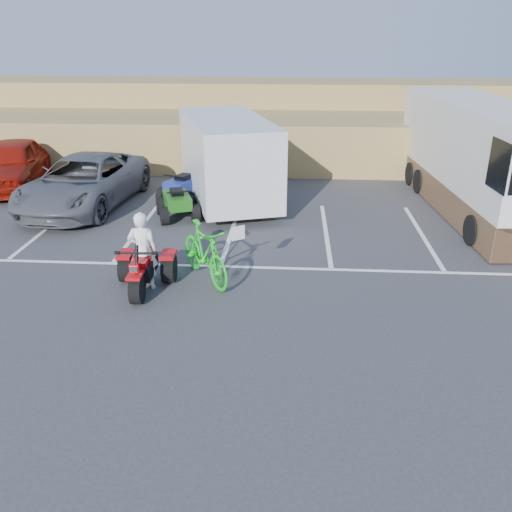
# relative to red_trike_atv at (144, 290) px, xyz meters

# --- Properties ---
(ground) EXTENTS (100.00, 100.00, 0.00)m
(ground) POSITION_rel_red_trike_atv_xyz_m (1.52, -0.98, 0.00)
(ground) COLOR #343436
(ground) RESTS_ON ground
(parking_stripes) EXTENTS (28.00, 5.16, 0.01)m
(parking_stripes) POSITION_rel_red_trike_atv_xyz_m (2.39, 3.08, 0.00)
(parking_stripes) COLOR white
(parking_stripes) RESTS_ON ground
(grass_embankment) EXTENTS (40.00, 8.50, 3.10)m
(grass_embankment) POSITION_rel_red_trike_atv_xyz_m (1.52, 14.50, 1.42)
(grass_embankment) COLOR olive
(grass_embankment) RESTS_ON ground
(red_trike_atv) EXTENTS (1.36, 1.77, 1.12)m
(red_trike_atv) POSITION_rel_red_trike_atv_xyz_m (0.00, 0.00, 0.00)
(red_trike_atv) COLOR #BB0A0D
(red_trike_atv) RESTS_ON ground
(rider) EXTENTS (0.66, 0.45, 1.78)m
(rider) POSITION_rel_red_trike_atv_xyz_m (-0.01, 0.15, 0.89)
(rider) COLOR white
(rider) RESTS_ON ground
(green_dirt_bike) EXTENTS (1.77, 2.22, 1.35)m
(green_dirt_bike) POSITION_rel_red_trike_atv_xyz_m (1.27, 0.65, 0.67)
(green_dirt_bike) COLOR #14BF19
(green_dirt_bike) RESTS_ON ground
(grey_pickup) EXTENTS (3.23, 6.05, 1.62)m
(grey_pickup) POSITION_rel_red_trike_atv_xyz_m (-3.49, 6.00, 0.81)
(grey_pickup) COLOR #4F5157
(grey_pickup) RESTS_ON ground
(red_car) EXTENTS (2.98, 5.33, 1.71)m
(red_car) POSITION_rel_red_trike_atv_xyz_m (-6.97, 8.09, 0.86)
(red_car) COLOR maroon
(red_car) RESTS_ON ground
(cargo_trailer) EXTENTS (4.04, 6.33, 2.75)m
(cargo_trailer) POSITION_rel_red_trike_atv_xyz_m (1.06, 6.95, 1.49)
(cargo_trailer) COLOR silver
(cargo_trailer) RESTS_ON ground
(rv_motorhome) EXTENTS (2.99, 9.32, 3.30)m
(rv_motorhome) POSITION_rel_red_trike_atv_xyz_m (8.96, 6.59, 1.43)
(rv_motorhome) COLOR silver
(rv_motorhome) RESTS_ON ground
(quad_atv_blue) EXTENTS (1.72, 1.92, 1.03)m
(quad_atv_blue) POSITION_rel_red_trike_atv_xyz_m (-0.39, 6.76, 0.00)
(quad_atv_blue) COLOR navy
(quad_atv_blue) RESTS_ON ground
(quad_atv_green) EXTENTS (1.61, 1.85, 1.01)m
(quad_atv_green) POSITION_rel_red_trike_atv_xyz_m (-0.26, 5.00, 0.00)
(quad_atv_green) COLOR #1B5814
(quad_atv_green) RESTS_ON ground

